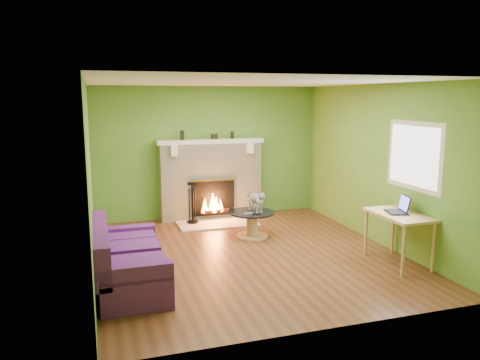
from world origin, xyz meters
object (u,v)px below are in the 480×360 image
Objects in this scene: sofa at (126,262)px; desk at (399,220)px; cat at (255,200)px; coffee_table at (252,222)px.

desk is at bearing -5.20° from sofa.
coffee_table is at bearing -155.18° from cat.
sofa is 2.81m from cat.
cat reaches higher than coffee_table.
cat is at bearing 34.61° from sofa.
cat is at bearing 127.92° from desk.
coffee_table is 2.50m from desk.
desk is (3.81, -0.35, 0.34)m from sofa.
coffee_table is (2.22, 1.54, -0.06)m from sofa.
desk reaches higher than coffee_table.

